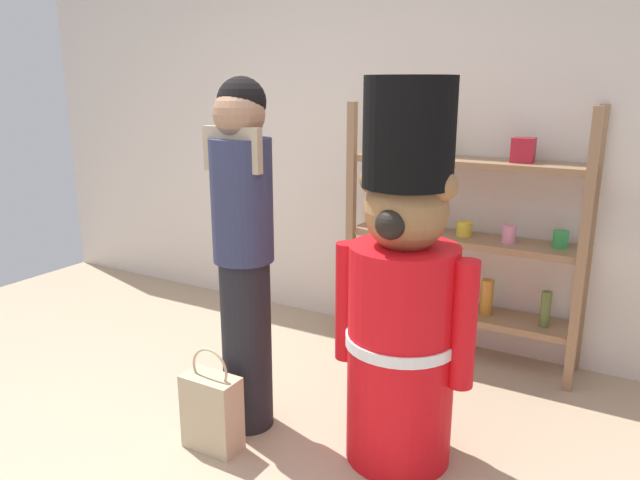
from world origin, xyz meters
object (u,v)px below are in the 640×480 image
object	(u,v)px
merchandise_shelf	(462,234)
teddy_bear_guard	(403,298)
person_shopper	(244,245)
shopping_bag	(212,411)

from	to	relation	value
merchandise_shelf	teddy_bear_guard	distance (m)	1.20
merchandise_shelf	person_shopper	size ratio (longest dim) A/B	0.92
shopping_bag	person_shopper	bearing A→B (deg)	85.12
teddy_bear_guard	shopping_bag	world-z (taller)	teddy_bear_guard
merchandise_shelf	teddy_bear_guard	world-z (taller)	teddy_bear_guard
merchandise_shelf	person_shopper	world-z (taller)	person_shopper
merchandise_shelf	shopping_bag	size ratio (longest dim) A/B	3.08
merchandise_shelf	person_shopper	xyz separation A→B (m)	(-0.65, -1.32, 0.15)
teddy_bear_guard	person_shopper	world-z (taller)	same
person_shopper	merchandise_shelf	bearing A→B (deg)	63.89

